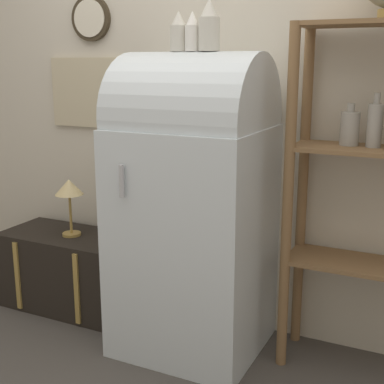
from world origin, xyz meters
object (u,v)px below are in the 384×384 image
Objects in this scene: refrigerator at (193,201)px; desk_lamp at (69,191)px; vase_left at (179,33)px; vase_center at (192,33)px; vase_right at (209,27)px; suitcase_trunk at (69,270)px.

refrigerator is 0.85m from desk_lamp.
vase_left reaches higher than vase_center.
vase_right is (0.08, -0.00, 0.84)m from refrigerator.
vase_left is at bearing -4.86° from suitcase_trunk.
vase_left is at bearing -4.32° from desk_lamp.
refrigerator is at bearing -8.50° from vase_left.
refrigerator is 1.05m from suitcase_trunk.
vase_center is (-0.01, 0.00, 0.82)m from refrigerator.
vase_left is at bearing 171.30° from vase_center.
vase_center is 1.21m from desk_lamp.
desk_lamp is (0.04, -0.01, 0.51)m from suitcase_trunk.
suitcase_trunk is (-0.88, 0.08, -0.56)m from refrigerator.
desk_lamp is at bearing 175.68° from vase_left.
suitcase_trunk is 4.28× the size of vase_left.
refrigerator is 8.17× the size of vase_left.
vase_right is (0.97, -0.08, 1.40)m from suitcase_trunk.
vase_center is at bearing -8.70° from vase_left.
suitcase_trunk is 1.70m from vase_right.
refrigerator is at bearing 177.46° from vase_right.
suitcase_trunk is 1.63m from vase_center.
refrigerator is 1.91× the size of suitcase_trunk.
refrigerator is 0.82m from vase_left.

